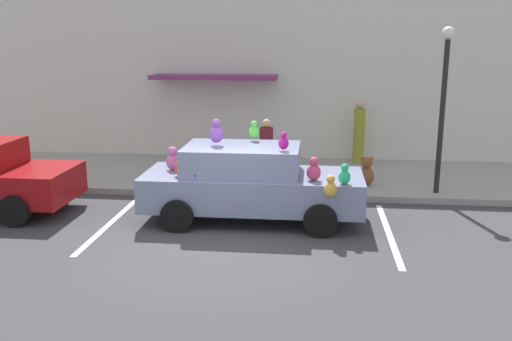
% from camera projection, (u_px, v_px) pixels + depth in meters
% --- Properties ---
extents(ground_plane, '(60.00, 60.00, 0.00)m').
position_uv_depth(ground_plane, '(222.00, 246.00, 10.00)').
color(ground_plane, '#38383A').
extents(sidewalk, '(24.00, 4.00, 0.15)m').
position_uv_depth(sidewalk, '(253.00, 175.00, 14.81)').
color(sidewalk, gray).
rests_on(sidewalk, ground).
extents(storefront_building, '(24.00, 1.25, 6.40)m').
position_uv_depth(storefront_building, '(261.00, 54.00, 16.16)').
color(storefront_building, beige).
rests_on(storefront_building, ground).
extents(parking_stripe_front, '(0.12, 3.60, 0.01)m').
position_uv_depth(parking_stripe_front, '(389.00, 233.00, 10.64)').
color(parking_stripe_front, silver).
rests_on(parking_stripe_front, ground).
extents(parking_stripe_rear, '(0.12, 3.60, 0.01)m').
position_uv_depth(parking_stripe_rear, '(111.00, 223.00, 11.22)').
color(parking_stripe_rear, silver).
rests_on(parking_stripe_rear, ground).
extents(plush_covered_car, '(4.41, 2.00, 2.09)m').
position_uv_depth(plush_covered_car, '(250.00, 182.00, 11.23)').
color(plush_covered_car, slate).
rests_on(plush_covered_car, ground).
extents(teddy_bear_on_sidewalk, '(0.38, 0.31, 0.72)m').
position_uv_depth(teddy_bear_on_sidewalk, '(366.00, 172.00, 13.39)').
color(teddy_bear_on_sidewalk, brown).
rests_on(teddy_bear_on_sidewalk, sidewalk).
extents(street_lamp_post, '(0.28, 0.28, 3.74)m').
position_uv_depth(street_lamp_post, '(444.00, 93.00, 12.35)').
color(street_lamp_post, black).
rests_on(street_lamp_post, sidewalk).
extents(pedestrian_near_shopfront, '(0.33, 0.33, 1.61)m').
position_uv_depth(pedestrian_near_shopfront, '(266.00, 155.00, 13.40)').
color(pedestrian_near_shopfront, maroon).
rests_on(pedestrian_near_shopfront, sidewalk).
extents(pedestrian_walking_past, '(0.31, 0.31, 1.79)m').
position_uv_depth(pedestrian_walking_past, '(359.00, 134.00, 15.73)').
color(pedestrian_walking_past, olive).
rests_on(pedestrian_walking_past, sidewalk).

